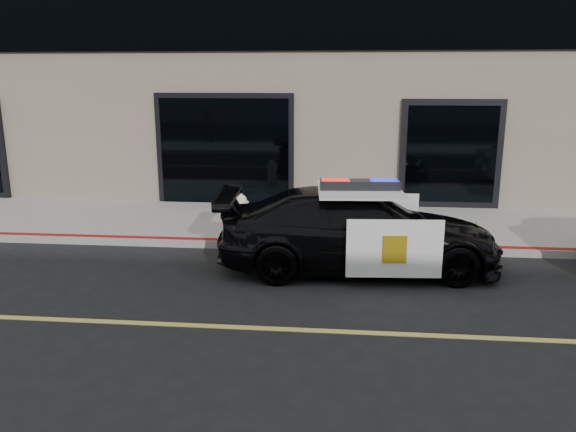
{
  "coord_description": "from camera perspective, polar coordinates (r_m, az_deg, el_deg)",
  "views": [
    {
      "loc": [
        1.93,
        -6.78,
        3.22
      ],
      "look_at": [
        1.05,
        2.2,
        1.0
      ],
      "focal_mm": 35.0,
      "sensor_mm": 36.0,
      "label": 1
    }
  ],
  "objects": [
    {
      "name": "sidewalk_n",
      "position": [
        12.58,
        -3.38,
        -0.67
      ],
      "size": [
        60.0,
        3.5,
        0.15
      ],
      "primitive_type": "cube",
      "color": "gray",
      "rests_on": "ground"
    },
    {
      "name": "ground",
      "position": [
        7.75,
        -9.5,
        -10.94
      ],
      "size": [
        120.0,
        120.0,
        0.0
      ],
      "primitive_type": "plane",
      "color": "black",
      "rests_on": "ground"
    },
    {
      "name": "police_car",
      "position": [
        9.66,
        7.18,
        -1.39
      ],
      "size": [
        2.59,
        5.05,
        1.57
      ],
      "color": "black",
      "rests_on": "ground"
    },
    {
      "name": "fire_hydrant",
      "position": [
        11.63,
        -4.74,
        0.28
      ],
      "size": [
        0.34,
        0.48,
        0.76
      ],
      "color": "white",
      "rests_on": "sidewalk_n"
    }
  ]
}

